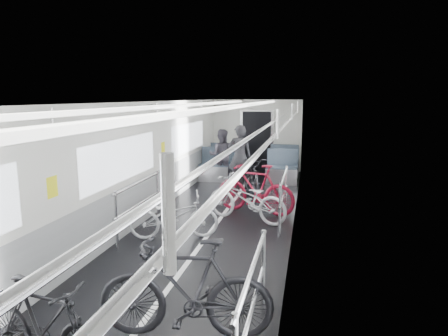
# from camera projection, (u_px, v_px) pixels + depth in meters

# --- Properties ---
(car_shell) EXTENTS (3.02, 14.01, 2.41)m
(car_shell) POSITION_uv_depth(u_px,v_px,m) (225.00, 162.00, 8.51)
(car_shell) COLOR black
(car_shell) RESTS_ON ground
(bike_left_mid) EXTENTS (1.51, 0.63, 0.88)m
(bike_left_mid) POSITION_uv_depth(u_px,v_px,m) (44.00, 325.00, 3.65)
(bike_left_mid) COLOR black
(bike_left_mid) RESTS_ON floor
(bike_left_far) EXTENTS (1.66, 1.02, 0.82)m
(bike_left_far) POSITION_uv_depth(u_px,v_px,m) (174.00, 216.00, 7.08)
(bike_left_far) COLOR silver
(bike_left_far) RESTS_ON floor
(bike_right_near) EXTENTS (1.88, 0.77, 1.10)m
(bike_right_near) POSITION_uv_depth(u_px,v_px,m) (186.00, 289.00, 4.11)
(bike_right_near) COLOR black
(bike_right_near) RESTS_ON floor
(bike_right_mid) EXTENTS (1.86, 1.17, 0.92)m
(bike_right_mid) POSITION_uv_depth(u_px,v_px,m) (246.00, 199.00, 8.03)
(bike_right_mid) COLOR silver
(bike_right_mid) RESTS_ON floor
(bike_right_far) EXTENTS (1.88, 1.00, 1.09)m
(bike_right_far) POSITION_uv_depth(u_px,v_px,m) (255.00, 189.00, 8.58)
(bike_right_far) COLOR maroon
(bike_right_far) RESTS_ON floor
(bike_aisle) EXTENTS (1.09, 1.85, 0.92)m
(bike_aisle) POSITION_uv_depth(u_px,v_px,m) (252.00, 173.00, 10.78)
(bike_aisle) COLOR black
(bike_aisle) RESTS_ON floor
(person_standing) EXTENTS (0.71, 0.54, 1.75)m
(person_standing) POSITION_uv_depth(u_px,v_px,m) (240.00, 157.00, 10.88)
(person_standing) COLOR black
(person_standing) RESTS_ON floor
(person_seated) EXTENTS (0.82, 0.67, 1.56)m
(person_seated) POSITION_uv_depth(u_px,v_px,m) (221.00, 155.00, 11.83)
(person_seated) COLOR #333038
(person_seated) RESTS_ON floor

